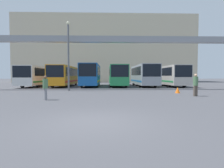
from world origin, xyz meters
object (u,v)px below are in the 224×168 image
bus_slot_4 (143,74)px  traffic_cone (178,90)px  bus_slot_1 (65,75)px  pedestrian_near_center (45,87)px  bus_slot_3 (117,75)px  lamp_post (68,53)px  bus_slot_0 (39,75)px  bus_slot_2 (91,74)px  pedestrian_near_left (196,84)px  bus_slot_5 (169,75)px

bus_slot_4 → traffic_cone: 11.64m
bus_slot_1 → pedestrian_near_center: bearing=-81.2°
bus_slot_3 → lamp_post: bearing=-122.1°
bus_slot_0 → pedestrian_near_center: bus_slot_0 is taller
bus_slot_0 → lamp_post: bearing=-52.7°
bus_slot_2 → pedestrian_near_left: 16.87m
bus_slot_2 → bus_slot_5: size_ratio=0.98×
lamp_post → pedestrian_near_left: bearing=-25.9°
bus_slot_1 → bus_slot_2: 4.23m
bus_slot_1 → pedestrian_near_center: size_ratio=6.91×
pedestrian_near_left → lamp_post: lamp_post is taller
pedestrian_near_center → lamp_post: 8.15m
bus_slot_1 → pedestrian_near_center: (2.54, -16.36, -0.93)m
bus_slot_3 → pedestrian_near_center: bus_slot_3 is taller
pedestrian_near_left → traffic_cone: size_ratio=3.12×
bus_slot_0 → bus_slot_2: bearing=-3.3°
bus_slot_1 → pedestrian_near_left: (13.85, -14.43, -0.84)m
pedestrian_near_left → traffic_cone: (-0.44, 2.50, -0.67)m
bus_slot_2 → lamp_post: (-1.71, -8.25, 2.21)m
bus_slot_1 → bus_slot_2: bearing=-8.7°
bus_slot_5 → pedestrian_near_left: bearing=-101.7°
bus_slot_0 → bus_slot_2: size_ratio=1.10×
pedestrian_near_left → pedestrian_near_center: (-11.32, -1.93, -0.08)m
bus_slot_0 → pedestrian_near_left: bus_slot_0 is taller
bus_slot_4 → bus_slot_5: size_ratio=1.02×
bus_slot_0 → pedestrian_near_center: size_ratio=6.72×
bus_slot_1 → bus_slot_5: bearing=-1.8°
bus_slot_4 → pedestrian_near_center: size_ratio=6.39×
bus_slot_3 → traffic_cone: size_ratio=21.50×
bus_slot_0 → bus_slot_5: bearing=-1.0°
pedestrian_near_center → lamp_post: (-0.07, 7.47, 3.26)m
bus_slot_2 → bus_slot_4: bus_slot_2 is taller
bus_slot_3 → traffic_cone: 13.52m
bus_slot_0 → bus_slot_4: (16.72, -0.28, 0.14)m
traffic_cone → bus_slot_2: bearing=129.3°
pedestrian_near_left → lamp_post: 13.05m
bus_slot_3 → traffic_cone: bus_slot_3 is taller
bus_slot_5 → lamp_post: 16.68m
bus_slot_4 → pedestrian_near_center: bus_slot_4 is taller
bus_slot_1 → bus_slot_5: size_ratio=1.10×
bus_slot_2 → pedestrian_near_left: (9.67, -13.79, -0.97)m
bus_slot_4 → pedestrian_near_center: 18.83m
pedestrian_near_left → lamp_post: (-11.38, 5.54, 3.18)m
bus_slot_3 → bus_slot_5: (8.36, -1.04, -0.02)m
pedestrian_near_center → traffic_cone: (10.88, 4.43, -0.59)m
bus_slot_4 → traffic_cone: bus_slot_4 is taller
lamp_post → bus_slot_5: bearing=30.4°
bus_slot_1 → pedestrian_near_left: size_ratio=6.33×
pedestrian_near_center → pedestrian_near_left: bearing=70.4°
bus_slot_1 → bus_slot_5: (16.72, -0.53, 0.02)m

